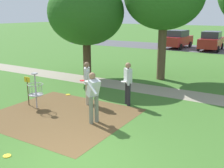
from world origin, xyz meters
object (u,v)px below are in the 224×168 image
(disc_golf_basket, at_px, (35,89))
(frisbee_near_basket, at_px, (68,95))
(parked_car_leftmost, at_px, (178,39))
(player_waiting_left, at_px, (93,94))
(player_waiting_right, at_px, (128,81))
(parked_car_center_left, at_px, (211,41))
(frisbee_by_tee, at_px, (7,156))
(player_throwing, at_px, (87,80))
(tree_mid_center, at_px, (86,13))

(disc_golf_basket, xyz_separation_m, frisbee_near_basket, (-0.09, 2.00, -0.74))
(parked_car_leftmost, bearing_deg, player_waiting_left, -78.78)
(player_waiting_right, height_order, parked_car_center_left, parked_car_center_left)
(player_waiting_left, height_order, frisbee_by_tee, player_waiting_left)
(disc_golf_basket, xyz_separation_m, frisbee_by_tee, (2.15, -3.04, -0.74))
(parked_car_leftmost, bearing_deg, frisbee_by_tee, -81.53)
(player_throwing, relative_size, parked_car_leftmost, 0.40)
(frisbee_by_tee, bearing_deg, player_throwing, 99.45)
(disc_golf_basket, relative_size, parked_car_center_left, 0.33)
(frisbee_by_tee, xyz_separation_m, tree_mid_center, (-3.54, 8.28, 3.56))
(player_throwing, xyz_separation_m, player_waiting_right, (1.45, 0.73, 0.00))
(player_throwing, xyz_separation_m, tree_mid_center, (-2.79, 3.79, 2.60))
(disc_golf_basket, height_order, player_throwing, player_throwing)
(player_throwing, height_order, player_waiting_left, same)
(tree_mid_center, bearing_deg, frisbee_near_basket, -68.02)
(player_waiting_right, bearing_deg, player_throwing, -153.25)
(disc_golf_basket, relative_size, frisbee_near_basket, 6.61)
(player_waiting_right, bearing_deg, player_waiting_left, -92.50)
(frisbee_by_tee, bearing_deg, parked_car_center_left, 90.51)
(player_waiting_right, distance_m, tree_mid_center, 5.84)
(frisbee_by_tee, bearing_deg, player_waiting_left, 78.70)
(frisbee_near_basket, height_order, parked_car_center_left, parked_car_center_left)
(tree_mid_center, height_order, parked_car_center_left, tree_mid_center)
(tree_mid_center, relative_size, parked_car_leftmost, 1.23)
(player_waiting_right, relative_size, frisbee_near_basket, 8.13)
(player_waiting_left, relative_size, parked_car_center_left, 0.40)
(frisbee_near_basket, bearing_deg, tree_mid_center, 111.98)
(player_throwing, height_order, parked_car_leftmost, parked_car_leftmost)
(frisbee_near_basket, bearing_deg, player_waiting_left, -35.57)
(parked_car_leftmost, height_order, parked_car_center_left, same)
(disc_golf_basket, relative_size, frisbee_by_tee, 6.79)
(player_waiting_right, xyz_separation_m, parked_car_leftmost, (-4.31, 19.05, -0.05))
(frisbee_near_basket, bearing_deg, frisbee_by_tee, -66.10)
(player_waiting_right, bearing_deg, disc_golf_basket, -142.51)
(parked_car_leftmost, bearing_deg, player_throwing, -81.75)
(frisbee_near_basket, xyz_separation_m, frisbee_by_tee, (2.23, -5.04, 0.00))
(disc_golf_basket, xyz_separation_m, parked_car_leftmost, (-1.47, 21.23, 0.17))
(frisbee_near_basket, distance_m, parked_car_leftmost, 19.30)
(player_throwing, distance_m, frisbee_by_tee, 4.65)
(frisbee_near_basket, bearing_deg, player_waiting_right, 3.53)
(disc_golf_basket, bearing_deg, frisbee_by_tee, -54.76)
(player_waiting_right, relative_size, parked_car_leftmost, 0.40)
(player_waiting_right, bearing_deg, frisbee_near_basket, -176.47)
(disc_golf_basket, distance_m, parked_car_leftmost, 21.28)
(player_waiting_left, distance_m, frisbee_by_tee, 3.22)
(player_throwing, relative_size, tree_mid_center, 0.32)
(disc_golf_basket, distance_m, player_waiting_left, 2.76)
(player_throwing, xyz_separation_m, player_waiting_left, (1.35, -1.48, 0.02))
(player_waiting_left, bearing_deg, tree_mid_center, 128.17)
(player_waiting_right, xyz_separation_m, frisbee_by_tee, (-0.70, -5.22, -0.96))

